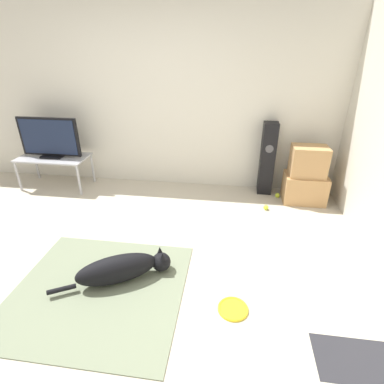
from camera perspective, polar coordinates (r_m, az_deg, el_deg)
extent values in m
plane|color=#BCB29E|center=(3.14, -15.05, -13.96)|extent=(12.00, 12.00, 0.00)
cube|color=beige|center=(4.45, -6.75, 17.28)|extent=(8.00, 0.06, 2.55)
cube|color=slate|center=(2.95, -17.38, -17.38)|extent=(1.51, 1.42, 0.01)
ellipsoid|color=black|center=(2.89, -14.10, -14.08)|extent=(0.75, 0.55, 0.27)
sphere|color=black|center=(2.96, -5.88, -13.10)|extent=(0.18, 0.18, 0.18)
cone|color=black|center=(2.94, -6.15, -10.99)|extent=(0.06, 0.06, 0.08)
cone|color=black|center=(2.86, -5.61, -12.15)|extent=(0.06, 0.06, 0.08)
cylinder|color=black|center=(2.96, -23.59, -16.62)|extent=(0.23, 0.15, 0.04)
cylinder|color=yellow|center=(2.69, 7.81, -21.22)|extent=(0.25, 0.25, 0.02)
torus|color=yellow|center=(2.69, 7.82, -21.11)|extent=(0.25, 0.25, 0.02)
cube|color=tan|center=(4.39, 20.60, 0.70)|extent=(0.55, 0.38, 0.39)
cube|color=tan|center=(4.24, 21.31, 5.47)|extent=(0.45, 0.31, 0.40)
cube|color=black|center=(4.37, 14.15, 6.13)|extent=(0.20, 0.20, 1.03)
cylinder|color=#4C4C51|center=(4.21, 14.54, 7.94)|extent=(0.11, 0.00, 0.11)
cube|color=#A8A8AD|center=(4.90, -24.90, 6.00)|extent=(1.00, 0.51, 0.02)
cylinder|color=#A8A8AD|center=(5.07, -30.21, 2.58)|extent=(0.04, 0.04, 0.45)
cylinder|color=#A8A8AD|center=(4.56, -20.72, 2.12)|extent=(0.04, 0.04, 0.45)
cylinder|color=#A8A8AD|center=(5.41, -27.47, 4.58)|extent=(0.04, 0.04, 0.45)
cylinder|color=#A8A8AD|center=(4.93, -18.38, 4.34)|extent=(0.04, 0.04, 0.45)
cube|color=black|center=(4.89, -24.95, 6.24)|extent=(0.31, 0.20, 0.03)
cube|color=black|center=(4.81, -25.57, 9.48)|extent=(0.89, 0.04, 0.55)
cube|color=#141E38|center=(4.80, -25.69, 9.41)|extent=(0.82, 0.01, 0.50)
sphere|color=#C6E033|center=(4.08, 13.91, -2.87)|extent=(0.07, 0.07, 0.07)
sphere|color=#C6E033|center=(4.44, 15.96, -0.61)|extent=(0.07, 0.07, 0.07)
cube|color=#28282D|center=(2.69, 30.23, -26.15)|extent=(0.70, 0.37, 0.01)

